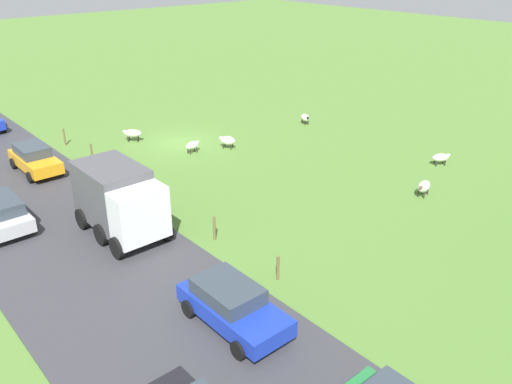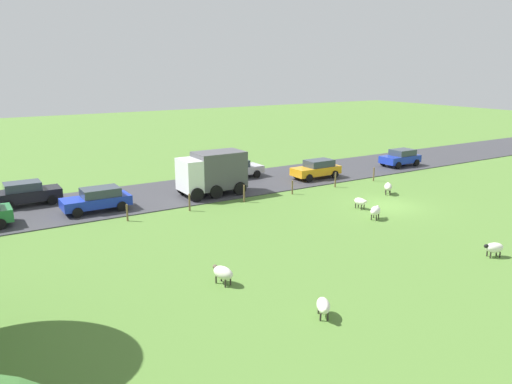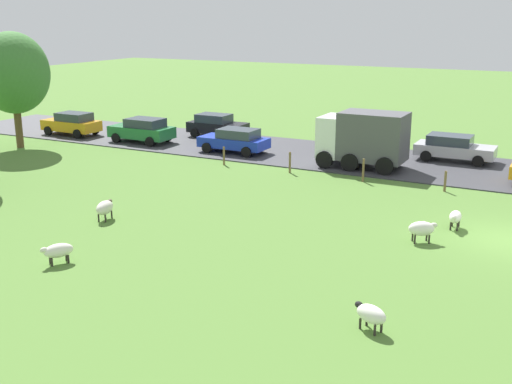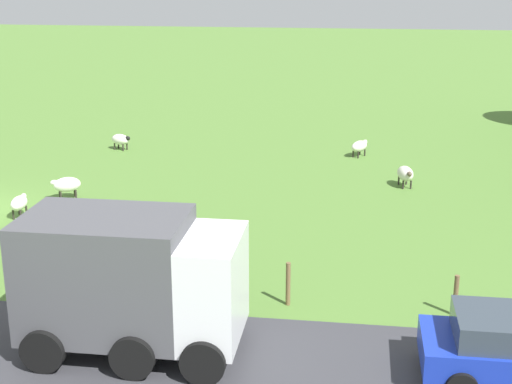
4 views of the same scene
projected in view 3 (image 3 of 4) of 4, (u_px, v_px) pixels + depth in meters
The scene contains 17 objects.
ground_plane at pixel (509, 240), 24.35m from camera, with size 160.00×160.00×0.00m, color #517A33.
sheep_1 at pixel (105, 208), 26.67m from camera, with size 1.23×0.81×0.82m.
sheep_2 at pixel (455, 217), 25.54m from camera, with size 1.06×0.52×0.74m.
sheep_3 at pixel (422, 229), 24.01m from camera, with size 0.97×1.13×0.83m.
sheep_4 at pixel (371, 314), 17.30m from camera, with size 0.82×1.09×0.74m.
sheep_5 at pixel (58, 251), 21.96m from camera, with size 1.14×0.95×0.72m.
tree_3 at pixel (13, 73), 40.19m from camera, with size 4.53×4.53×7.36m.
fence_post_2 at pixel (445, 181), 30.97m from camera, with size 0.12×0.12×1.03m, color brown.
fence_post_3 at pixel (363, 170), 32.78m from camera, with size 0.12×0.12×1.21m, color brown.
fence_post_4 at pixel (290, 162), 34.63m from camera, with size 0.12×0.12×1.16m, color brown.
fence_post_5 at pixel (224, 156), 36.48m from camera, with size 0.12×0.12×1.06m, color brown.
truck_0 at pixel (364, 137), 35.36m from camera, with size 2.64×4.76×3.13m.
car_1 at pixel (217, 125), 44.46m from camera, with size 2.01×4.14×1.59m.
car_2 at pixel (454, 147), 37.21m from camera, with size 2.14×4.48×1.51m.
car_3 at pixel (142, 130), 42.61m from camera, with size 2.17×4.31×1.62m.
car_5 at pixel (72, 123), 45.22m from camera, with size 2.02×4.18×1.60m.
car_6 at pixel (235, 140), 39.45m from camera, with size 2.07×4.29×1.50m.
Camera 3 is at (-24.84, -1.93, 8.34)m, focal length 44.66 mm.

